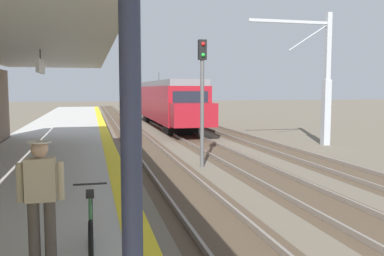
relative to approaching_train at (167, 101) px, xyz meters
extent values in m
cube|color=#B7B5AD|center=(-7.80, -18.73, -1.73)|extent=(5.00, 80.00, 0.90)
cube|color=yellow|center=(-5.55, -18.73, -1.27)|extent=(0.50, 80.00, 0.01)
cube|color=silver|center=(-7.90, -24.92, 2.17)|extent=(4.40, 24.00, 0.16)
cylinder|color=#2D334C|center=(-5.95, -31.52, -0.04)|extent=(0.16, 0.16, 4.27)
cube|color=white|center=(-7.50, -22.92, 1.64)|extent=(0.08, 1.40, 0.36)
cylinder|color=#333333|center=(-7.50, -22.92, 1.96)|extent=(0.03, 0.03, 0.27)
cube|color=#4C3D2D|center=(-3.40, -14.73, -2.17)|extent=(2.34, 120.00, 0.01)
cube|color=slate|center=(-4.12, -14.73, -2.09)|extent=(0.08, 120.00, 0.15)
cube|color=slate|center=(-2.68, -14.73, -2.09)|extent=(0.08, 120.00, 0.15)
cube|color=#4C3D2D|center=(0.00, -14.73, -2.17)|extent=(2.34, 120.00, 0.01)
cube|color=slate|center=(-0.72, -14.73, -2.09)|extent=(0.08, 120.00, 0.15)
cube|color=slate|center=(0.72, -14.73, -2.09)|extent=(0.08, 120.00, 0.15)
cube|color=#4C3D2D|center=(3.40, -14.73, -2.17)|extent=(2.34, 120.00, 0.01)
cube|color=slate|center=(2.68, -14.73, -2.09)|extent=(0.08, 120.00, 0.15)
cube|color=slate|center=(4.12, -14.73, -2.09)|extent=(0.08, 120.00, 0.15)
cube|color=maroon|center=(0.00, 0.38, -0.11)|extent=(2.90, 18.00, 2.70)
cube|color=slate|center=(0.00, 0.38, 1.46)|extent=(2.67, 18.00, 0.44)
cube|color=black|center=(0.00, -8.64, 0.30)|extent=(2.32, 0.06, 1.21)
cube|color=maroon|center=(0.00, -9.42, -0.58)|extent=(2.78, 1.60, 1.49)
cube|color=black|center=(1.46, 0.38, 0.30)|extent=(0.04, 15.84, 0.86)
cylinder|color=#333333|center=(0.00, 3.98, 2.13)|extent=(0.06, 0.06, 0.90)
cube|color=black|center=(0.00, -5.47, -1.82)|extent=(2.17, 2.20, 0.72)
cube|color=black|center=(0.00, 6.23, -1.82)|extent=(2.17, 2.20, 0.72)
cylinder|color=brown|center=(-6.99, -29.00, -0.84)|extent=(0.15, 0.15, 0.88)
cylinder|color=brown|center=(-6.79, -29.00, -0.84)|extent=(0.15, 0.15, 0.88)
cube|color=#C6B289|center=(-6.89, -29.00, -0.12)|extent=(0.38, 0.22, 0.56)
cylinder|color=#C6B289|center=(-7.14, -29.00, -0.14)|extent=(0.09, 0.09, 0.50)
cylinder|color=#C6B289|center=(-6.64, -29.00, -0.14)|extent=(0.09, 0.09, 0.50)
sphere|color=tan|center=(-6.89, -29.00, 0.28)|extent=(0.22, 0.22, 0.22)
cylinder|color=beige|center=(-6.89, -29.00, 0.37)|extent=(0.30, 0.30, 0.02)
torus|color=black|center=(-6.27, -28.38, -0.92)|extent=(0.06, 0.72, 0.72)
torus|color=black|center=(-6.27, -29.48, -0.92)|extent=(0.06, 0.72, 0.72)
cylinder|color=#33723F|center=(-6.27, -28.93, -0.63)|extent=(0.04, 0.95, 0.04)
cylinder|color=#33723F|center=(-6.27, -29.03, -0.83)|extent=(0.04, 0.79, 0.51)
cylinder|color=#33723F|center=(-6.27, -29.30, -0.50)|extent=(0.04, 0.04, 0.45)
cube|color=black|center=(-6.27, -29.30, -0.27)|extent=(0.10, 0.24, 0.06)
cylinder|color=#262626|center=(-6.27, -28.48, -0.33)|extent=(0.48, 0.03, 0.03)
cylinder|color=#4C4C4C|center=(-1.81, -18.21, 0.02)|extent=(0.16, 0.16, 4.40)
cube|color=black|center=(-1.81, -18.21, 2.62)|extent=(0.32, 0.24, 0.80)
sphere|color=red|center=(-1.81, -18.35, 2.84)|extent=(0.16, 0.16, 0.16)
sphere|color=green|center=(-1.81, -18.35, 2.40)|extent=(0.16, 0.16, 0.16)
cube|color=#9EA3A8|center=(6.85, -13.37, -0.30)|extent=(0.40, 0.40, 3.75)
cube|color=#9EA3A8|center=(6.85, -13.37, 3.45)|extent=(0.28, 0.28, 3.75)
cube|color=#9EA3A8|center=(4.45, -13.37, 4.72)|extent=(4.80, 0.16, 0.16)
cylinder|color=#9EA3A8|center=(5.65, -13.37, 3.92)|extent=(2.47, 0.07, 1.60)
camera|label=1|loc=(-6.24, -34.57, 1.05)|focal=38.78mm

